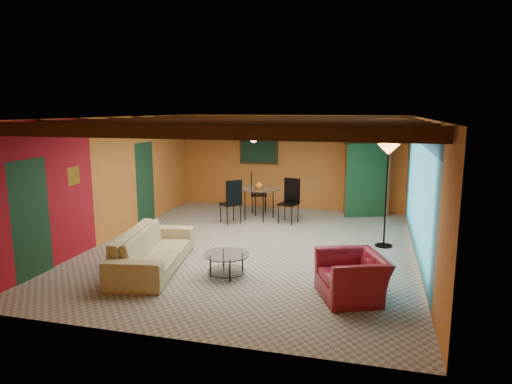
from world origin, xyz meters
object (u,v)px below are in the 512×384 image
(armchair, at_px, (352,277))
(coffee_table, at_px, (227,265))
(sofa, at_px, (153,250))
(potted_plant, at_px, (369,136))
(dining_table, at_px, (259,198))
(floor_lamp, at_px, (386,196))
(vase, at_px, (259,173))
(armoire, at_px, (367,180))

(armchair, distance_m, coffee_table, 2.19)
(sofa, xyz_separation_m, coffee_table, (1.41, -0.03, -0.15))
(potted_plant, bearing_deg, coffee_table, -112.28)
(dining_table, distance_m, floor_lamp, 3.61)
(vase, bearing_deg, armoire, 24.71)
(armoire, xyz_separation_m, vase, (-2.70, -1.24, 0.28))
(coffee_table, xyz_separation_m, armoire, (2.22, 5.43, 0.75))
(sofa, bearing_deg, armchair, -106.84)
(sofa, xyz_separation_m, floor_lamp, (4.09, 2.47, 0.73))
(coffee_table, relative_size, dining_table, 0.36)
(floor_lamp, relative_size, potted_plant, 4.55)
(dining_table, bearing_deg, floor_lamp, -28.06)
(coffee_table, height_order, dining_table, dining_table)
(armchair, distance_m, potted_plant, 6.10)
(coffee_table, relative_size, potted_plant, 1.67)
(coffee_table, distance_m, potted_plant, 6.18)
(armchair, relative_size, dining_table, 0.48)
(sofa, height_order, dining_table, dining_table)
(sofa, distance_m, coffee_table, 1.42)
(potted_plant, bearing_deg, armchair, -90.70)
(sofa, relative_size, floor_lamp, 1.12)
(potted_plant, bearing_deg, floor_lamp, -81.25)
(armchair, bearing_deg, potted_plant, 156.76)
(dining_table, xyz_separation_m, vase, (0.00, 0.00, 0.67))
(coffee_table, bearing_deg, sofa, 178.65)
(sofa, height_order, vase, vase)
(sofa, distance_m, vase, 4.35)
(coffee_table, xyz_separation_m, floor_lamp, (2.67, 2.51, 0.88))
(sofa, distance_m, armchair, 3.59)
(coffee_table, bearing_deg, potted_plant, 67.72)
(floor_lamp, bearing_deg, armchair, -100.19)
(coffee_table, bearing_deg, floor_lamp, 43.13)
(armchair, height_order, armoire, armoire)
(coffee_table, xyz_separation_m, vase, (-0.48, 4.19, 1.04))
(sofa, bearing_deg, floor_lamp, -68.83)
(armoire, distance_m, vase, 2.99)
(floor_lamp, xyz_separation_m, vase, (-3.15, 1.68, 0.15))
(vase, bearing_deg, coffee_table, -83.48)
(dining_table, bearing_deg, coffee_table, -83.48)
(dining_table, xyz_separation_m, floor_lamp, (3.15, -1.68, 0.52))
(floor_lamp, bearing_deg, armoire, 98.75)
(dining_table, xyz_separation_m, armoire, (2.70, 1.24, 0.39))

